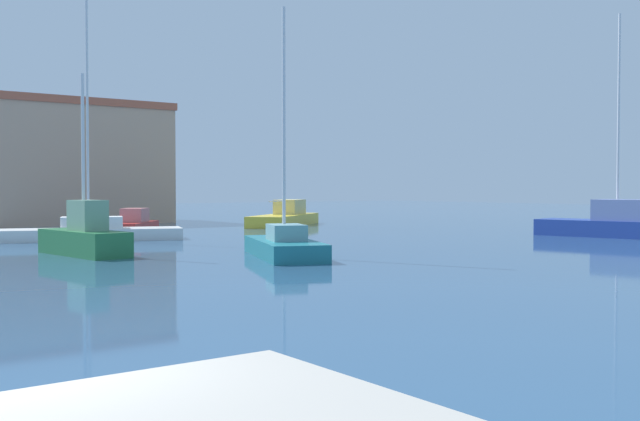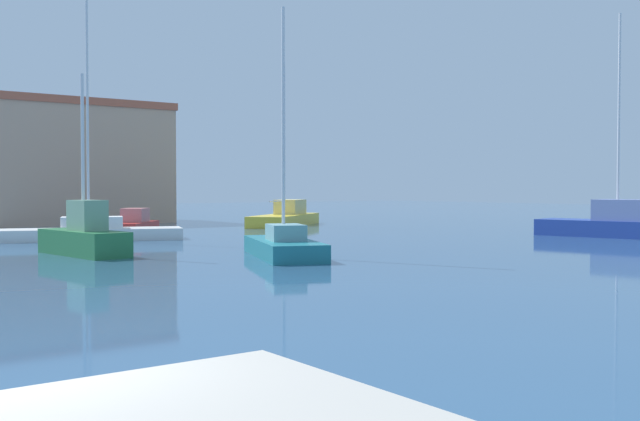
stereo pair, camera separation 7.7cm
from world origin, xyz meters
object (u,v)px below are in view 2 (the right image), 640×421
sailboat_teal_distant_north (284,244)px  motorboat_red_mid_harbor (135,223)px  sailboat_green_near_pier (84,236)px  sailboat_yellow_distant_east (286,217)px  sailboat_blue_center_channel (619,223)px  sailboat_white_behind_lamppost (89,230)px

sailboat_teal_distant_north → motorboat_red_mid_harbor: 18.16m
sailboat_green_near_pier → sailboat_teal_distant_north: size_ratio=0.75×
sailboat_green_near_pier → sailboat_yellow_distant_east: bearing=36.8°
sailboat_blue_center_channel → motorboat_red_mid_harbor: (-17.27, 19.16, -0.23)m
sailboat_green_near_pier → sailboat_teal_distant_north: (5.43, -4.96, -0.23)m
sailboat_teal_distant_north → sailboat_yellow_distant_east: bearing=56.0°
sailboat_yellow_distant_east → sailboat_teal_distant_north: 22.01m
sailboat_white_behind_lamppost → sailboat_teal_distant_north: sailboat_white_behind_lamppost is taller
sailboat_white_behind_lamppost → motorboat_red_mid_harbor: sailboat_white_behind_lamppost is taller
sailboat_blue_center_channel → sailboat_teal_distant_north: bearing=176.7°
motorboat_red_mid_harbor → sailboat_yellow_distant_east: bearing=1.1°
sailboat_yellow_distant_east → motorboat_red_mid_harbor: 10.36m
sailboat_blue_center_channel → sailboat_yellow_distant_east: bearing=109.7°
sailboat_yellow_distant_east → sailboat_blue_center_channel: bearing=-70.3°
sailboat_white_behind_lamppost → sailboat_teal_distant_north: 12.77m
sailboat_yellow_distant_east → sailboat_teal_distant_north: (-12.31, -18.25, -0.12)m
sailboat_yellow_distant_east → sailboat_white_behind_lamppost: size_ratio=0.78×
sailboat_yellow_distant_east → sailboat_green_near_pier: bearing=-143.2°
sailboat_blue_center_channel → sailboat_yellow_distant_east: 20.55m
sailboat_green_near_pier → motorboat_red_mid_harbor: (7.38, 13.10, -0.23)m
sailboat_white_behind_lamppost → motorboat_red_mid_harbor: size_ratio=2.89×
sailboat_green_near_pier → motorboat_red_mid_harbor: size_ratio=1.45×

